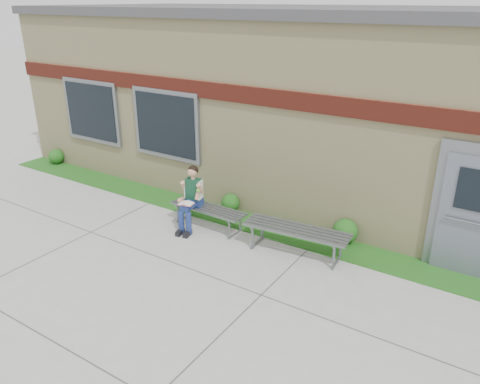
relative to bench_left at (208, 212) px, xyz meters
The scene contains 9 objects.
ground 2.33m from the bench_left, 60.20° to the right, with size 80.00×80.00×0.00m, color #9E9E99.
grass_strip 1.33m from the bench_left, 27.64° to the left, with size 16.00×0.80×0.02m, color #154D14.
school_building 4.51m from the bench_left, 73.98° to the left, with size 16.20×6.22×4.20m.
bench_left is the anchor object (origin of this frame).
bench_right 2.00m from the bench_left, ahead, with size 2.00×0.73×0.51m.
girl 0.48m from the bench_left, 145.18° to the right, with size 0.50×0.81×1.30m.
shrub_west 6.04m from the bench_left, behind, with size 0.42×0.42×0.42m, color #154D14.
shrub_mid 0.86m from the bench_left, 91.78° to the left, with size 0.40×0.40×0.40m, color #154D14.
shrub_east 2.76m from the bench_left, 17.94° to the left, with size 0.48×0.48×0.48m, color #154D14.
Camera 1 is at (4.10, -4.94, 4.38)m, focal length 35.00 mm.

